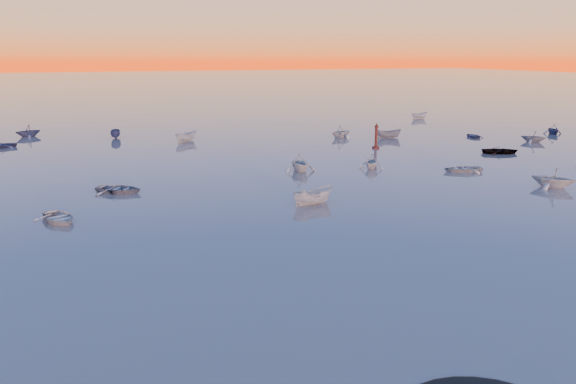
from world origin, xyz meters
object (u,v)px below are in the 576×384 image
boat_near_left (119,192)px  channel_marker (376,138)px  boat_near_right (533,142)px  boat_near_center (313,204)px

boat_near_left → channel_marker: 36.84m
boat_near_right → channel_marker: channel_marker is taller
boat_near_left → channel_marker: (34.31, 13.34, 1.38)m
boat_near_center → boat_near_right: boat_near_center is taller
channel_marker → boat_near_right: bearing=-7.7°
boat_near_center → boat_near_right: bearing=-74.8°
boat_near_left → boat_near_right: size_ratio=1.22×
boat_near_center → channel_marker: (19.28, 23.38, 1.38)m
boat_near_left → boat_near_right: (58.22, 10.09, 0.00)m
boat_near_left → boat_near_right: boat_near_right is taller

